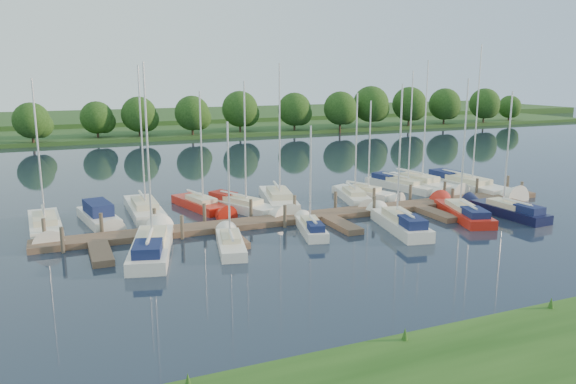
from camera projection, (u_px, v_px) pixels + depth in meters
name	position (u px, v px, depth m)	size (l,w,h in m)	color
ground	(381.00, 248.00, 34.45)	(260.00, 260.00, 0.00)	#192332
dock	(327.00, 217.00, 40.98)	(40.00, 6.00, 0.40)	#4D382B
mooring_pilings	(320.00, 209.00, 41.91)	(38.24, 2.84, 2.00)	#473D33
far_shore	(158.00, 130.00, 101.89)	(180.00, 30.00, 0.60)	#1F4018
distant_hill	(138.00, 117.00, 124.30)	(220.00, 40.00, 1.40)	#325625
treeline	(157.00, 115.00, 88.76)	(144.54, 8.59, 8.13)	#38281C
sailboat_n_0	(45.00, 227.00, 38.12)	(2.29, 8.34, 10.61)	silver
motorboat	(100.00, 218.00, 40.04)	(2.76, 6.63, 1.95)	silver
sailboat_n_2	(145.00, 212.00, 42.27)	(2.23, 9.05, 11.57)	silver
sailboat_n_3	(202.00, 206.00, 44.18)	(3.30, 7.55, 9.57)	red
sailboat_n_4	(242.00, 207.00, 43.71)	(4.78, 7.92, 10.34)	silver
sailboat_n_5	(279.00, 202.00, 45.49)	(3.83, 9.26, 11.75)	silver
sailboat_n_6	(354.00, 198.00, 47.06)	(3.04, 7.35, 9.30)	silver
sailboat_n_7	(366.00, 194.00, 48.49)	(3.65, 6.60, 8.61)	silver
sailboat_n_8	(405.00, 186.00, 51.68)	(3.86, 8.87, 11.08)	silver
sailboat_n_9	(420.00, 185.00, 52.28)	(3.70, 9.59, 12.10)	silver
sailboat_n_10	(468.00, 186.00, 51.52)	(3.34, 10.74, 13.43)	silver
sailboat_s_0	(152.00, 247.00, 33.57)	(4.02, 9.19, 11.62)	silver
sailboat_s_1	(230.00, 244.00, 34.46)	(2.57, 6.31, 8.06)	silver
sailboat_s_2	(311.00, 228.00, 37.69)	(2.50, 5.80, 7.51)	silver
sailboat_s_3	(399.00, 224.00, 38.54)	(3.15, 8.01, 10.32)	silver
sailboat_s_4	(462.00, 213.00, 41.88)	(3.97, 8.34, 10.53)	red
sailboat_s_5	(507.00, 211.00, 42.21)	(2.07, 7.50, 9.64)	black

